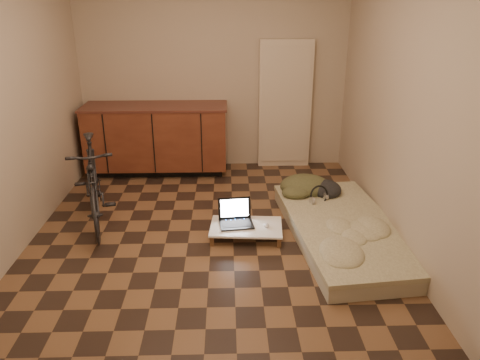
{
  "coord_description": "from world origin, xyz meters",
  "views": [
    {
      "loc": [
        0.17,
        -4.22,
        2.24
      ],
      "look_at": [
        0.29,
        0.0,
        0.55
      ],
      "focal_mm": 35.0,
      "sensor_mm": 36.0,
      "label": 1
    }
  ],
  "objects_px": {
    "futon": "(344,230)",
    "laptop": "(236,218)",
    "lap_desk": "(246,227)",
    "bicycle": "(93,178)"
  },
  "relations": [
    {
      "from": "futon",
      "to": "laptop",
      "type": "relative_size",
      "value": 5.88
    },
    {
      "from": "lap_desk",
      "to": "laptop",
      "type": "xyz_separation_m",
      "value": [
        -0.1,
        0.07,
        0.06
      ]
    },
    {
      "from": "lap_desk",
      "to": "bicycle",
      "type": "bearing_deg",
      "value": 170.96
    },
    {
      "from": "futon",
      "to": "lap_desk",
      "type": "bearing_deg",
      "value": 169.98
    },
    {
      "from": "futon",
      "to": "laptop",
      "type": "distance_m",
      "value": 1.07
    },
    {
      "from": "lap_desk",
      "to": "laptop",
      "type": "bearing_deg",
      "value": 148.73
    },
    {
      "from": "futon",
      "to": "laptop",
      "type": "xyz_separation_m",
      "value": [
        -1.05,
        0.14,
        0.08
      ]
    },
    {
      "from": "bicycle",
      "to": "lap_desk",
      "type": "relative_size",
      "value": 2.08
    },
    {
      "from": "bicycle",
      "to": "futon",
      "type": "height_order",
      "value": "bicycle"
    },
    {
      "from": "lap_desk",
      "to": "laptop",
      "type": "relative_size",
      "value": 2.03
    }
  ]
}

